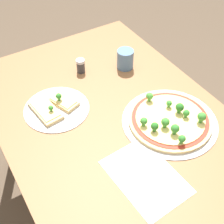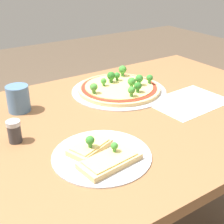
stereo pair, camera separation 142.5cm
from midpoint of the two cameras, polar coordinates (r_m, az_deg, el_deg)
The scene contains 7 objects.
ground_plane at distance 1.59m, azimuth 21.05°, elevation -27.75°, with size 8.00×8.00×0.00m, color brown.
dining_table at distance 1.03m, azimuth 30.74°, elevation -15.96°, with size 1.40×0.90×0.74m.
pizza_tray_whole at distance 1.08m, azimuth 42.72°, elevation -11.28°, with size 0.39×0.39×0.07m.
pizza_tray_slice at distance 0.89m, azimuth 15.83°, elevation -10.40°, with size 0.28×0.28×0.06m.
drinking_cup at distance 1.16m, azimuth 28.24°, elevation 3.78°, with size 0.08×0.08×0.10m, color #4C7099.
condiment_shaker at distance 1.06m, azimuth 18.38°, elevation 2.28°, with size 0.04×0.04×0.07m.
paper_menu at distance 0.95m, azimuth 44.71°, elevation -25.47°, with size 0.30×0.21×0.00m, color silver.
Camera 1 is at (0.73, -0.47, 1.68)m, focal length 50.00 mm.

